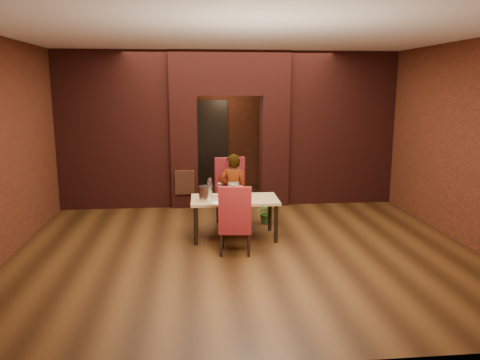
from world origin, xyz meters
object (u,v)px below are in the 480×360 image
object	(u,v)px
dining_table	(235,218)
chair_near	(235,219)
wine_glass_c	(240,192)
water_bottle	(210,188)
wine_bucket	(205,193)
wine_glass_b	(232,192)
potted_plant	(267,212)
wine_glass_a	(219,190)
chair_far	(232,193)
person_seated	(233,191)

from	to	relation	value
dining_table	chair_near	distance (m)	0.75
wine_glass_c	water_bottle	bearing A→B (deg)	171.28
wine_glass_c	wine_bucket	world-z (taller)	wine_bucket
dining_table	wine_glass_b	distance (m)	0.45
potted_plant	wine_glass_a	bearing A→B (deg)	-146.09
wine_glass_b	water_bottle	bearing A→B (deg)	158.70
dining_table	chair_far	size ratio (longest dim) A/B	1.18
wine_bucket	potted_plant	bearing A→B (deg)	37.82
dining_table	water_bottle	size ratio (longest dim) A/B	4.31
person_seated	wine_glass_a	bearing A→B (deg)	65.24
dining_table	chair_far	distance (m)	0.75
chair_near	potted_plant	distance (m)	1.69
dining_table	wine_glass_c	xyz separation A→B (m)	(0.09, 0.04, 0.43)
potted_plant	wine_glass_c	bearing A→B (deg)	-128.20
dining_table	wine_glass_a	world-z (taller)	wine_glass_a
wine_glass_a	water_bottle	size ratio (longest dim) A/B	0.69
potted_plant	chair_near	bearing A→B (deg)	-115.97
dining_table	wine_glass_a	xyz separation A→B (m)	(-0.24, 0.15, 0.45)
chair_far	person_seated	size ratio (longest dim) A/B	0.91
person_seated	wine_bucket	world-z (taller)	person_seated
chair_near	wine_bucket	distance (m)	0.78
dining_table	chair_near	bearing A→B (deg)	-93.50
wine_glass_a	person_seated	bearing A→B (deg)	58.41
wine_glass_a	wine_glass_b	world-z (taller)	same
chair_far	water_bottle	xyz separation A→B (m)	(-0.43, -0.58, 0.23)
chair_near	potted_plant	size ratio (longest dim) A/B	2.61
chair_near	wine_glass_a	world-z (taller)	chair_near
chair_far	wine_glass_c	size ratio (longest dim) A/B	6.15
wine_glass_b	water_bottle	world-z (taller)	water_bottle
dining_table	chair_far	bearing A→B (deg)	88.78
chair_near	wine_glass_b	world-z (taller)	chair_near
potted_plant	wine_bucket	bearing A→B (deg)	-142.18
dining_table	wine_glass_c	size ratio (longest dim) A/B	7.24
dining_table	wine_glass_a	distance (m)	0.53
wine_glass_c	potted_plant	size ratio (longest dim) A/B	0.49
wine_glass_c	wine_glass_b	bearing A→B (deg)	-153.01
dining_table	wine_glass_b	bearing A→B (deg)	-139.05
chair_far	wine_glass_a	distance (m)	0.63
wine_glass_b	wine_glass_c	xyz separation A→B (m)	(0.13, 0.07, -0.02)
water_bottle	wine_bucket	bearing A→B (deg)	-109.57
chair_near	potted_plant	world-z (taller)	chair_near
chair_near	wine_glass_c	bearing A→B (deg)	-94.90
person_seated	wine_glass_b	xyz separation A→B (m)	(-0.07, -0.63, 0.12)
wine_glass_a	wine_bucket	size ratio (longest dim) A/B	0.92
wine_glass_a	potted_plant	xyz separation A→B (m)	(0.91, 0.61, -0.58)
chair_far	water_bottle	world-z (taller)	chair_far
wine_glass_a	wine_glass_b	size ratio (longest dim) A/B	1.00
water_bottle	potted_plant	bearing A→B (deg)	31.46
chair_far	wine_glass_b	distance (m)	0.75
wine_glass_b	water_bottle	distance (m)	0.39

